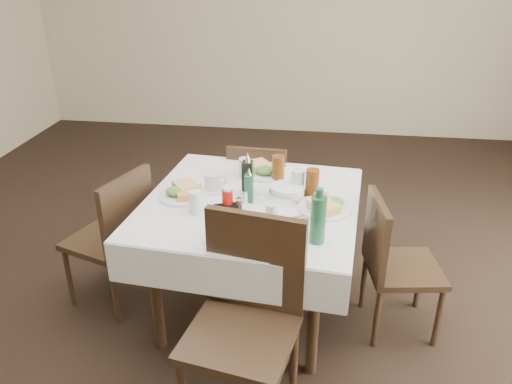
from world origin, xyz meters
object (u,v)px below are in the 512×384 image
at_px(chair_south, 247,308).
at_px(chair_north, 259,192).
at_px(chair_east, 391,258).
at_px(green_bottle, 318,219).
at_px(dining_table, 251,215).
at_px(water_s, 272,215).
at_px(water_n, 245,168).
at_px(chair_west, 117,232).
at_px(water_e, 298,182).
at_px(water_w, 195,202).
at_px(bread_basket, 287,192).
at_px(oil_cruet_green, 249,187).
at_px(oil_cruet_dark, 248,176).
at_px(ketchup_bottle, 227,199).
at_px(coffee_mug, 213,183).

bearing_deg(chair_south, chair_north, 95.46).
bearing_deg(chair_east, green_bottle, -140.11).
relative_size(dining_table, water_s, 9.68).
height_order(chair_north, water_n, water_n).
bearing_deg(chair_west, dining_table, 2.25).
relative_size(water_s, green_bottle, 0.47).
bearing_deg(water_e, water_n, 153.76).
distance_m(chair_south, water_w, 0.66).
height_order(chair_east, chair_west, chair_west).
relative_size(dining_table, bread_basket, 6.21).
height_order(water_w, oil_cruet_green, oil_cruet_green).
bearing_deg(oil_cruet_dark, chair_north, 91.38).
xyz_separation_m(chair_north, water_s, (0.19, -0.96, 0.34)).
relative_size(chair_west, water_w, 7.20).
distance_m(chair_east, ketchup_bottle, 0.97).
bearing_deg(oil_cruet_green, chair_north, 93.13).
height_order(oil_cruet_green, green_bottle, green_bottle).
height_order(water_e, water_w, water_e).
distance_m(water_s, green_bottle, 0.26).
bearing_deg(water_n, chair_south, -80.27).
height_order(dining_table, water_e, water_e).
height_order(water_e, ketchup_bottle, water_e).
relative_size(water_w, coffee_mug, 0.80).
relative_size(chair_north, water_e, 5.94).
bearing_deg(oil_cruet_green, water_w, -147.27).
relative_size(chair_south, ketchup_bottle, 7.81).
distance_m(dining_table, water_w, 0.36).
bearing_deg(water_e, chair_north, 118.26).
bearing_deg(coffee_mug, chair_north, 71.94).
height_order(chair_east, water_e, water_e).
bearing_deg(coffee_mug, chair_south, -67.49).
relative_size(water_e, oil_cruet_green, 0.70).
height_order(water_n, water_w, water_n).
height_order(oil_cruet_dark, coffee_mug, oil_cruet_dark).
bearing_deg(water_n, water_s, -67.89).
bearing_deg(ketchup_bottle, water_e, 33.66).
relative_size(chair_east, water_e, 5.86).
height_order(dining_table, water_s, water_s).
xyz_separation_m(dining_table, chair_north, (-0.05, 0.68, -0.19)).
distance_m(water_w, oil_cruet_green, 0.31).
bearing_deg(coffee_mug, oil_cruet_dark, -2.63).
height_order(water_s, water_e, water_e).
distance_m(water_s, water_w, 0.43).
bearing_deg(chair_west, ketchup_bottle, -6.62).
relative_size(water_n, water_e, 0.90).
xyz_separation_m(chair_west, oil_cruet_green, (0.80, 0.02, 0.34)).
bearing_deg(chair_south, chair_west, 143.82).
bearing_deg(chair_west, green_bottle, -16.70).
bearing_deg(water_s, chair_north, 101.49).
bearing_deg(water_n, bread_basket, -38.85).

